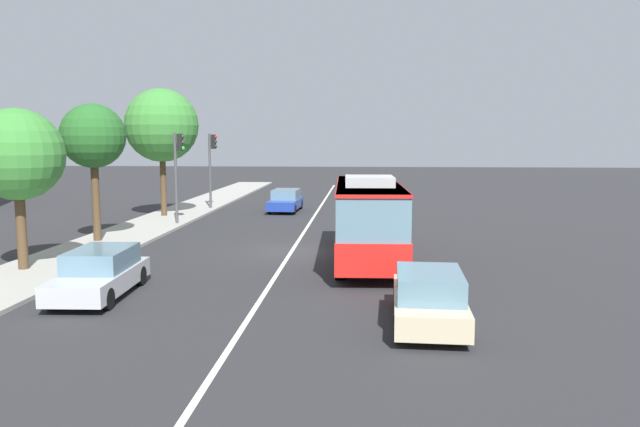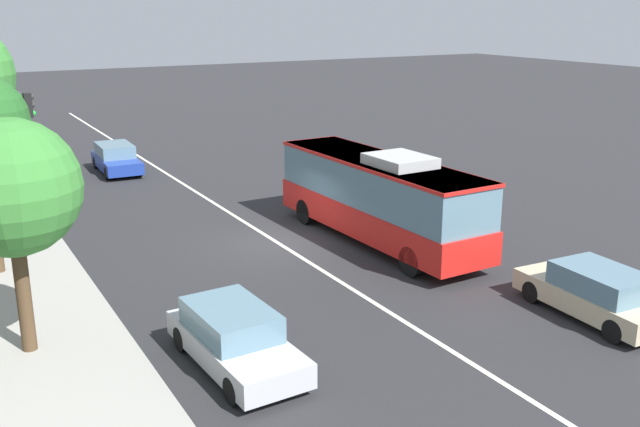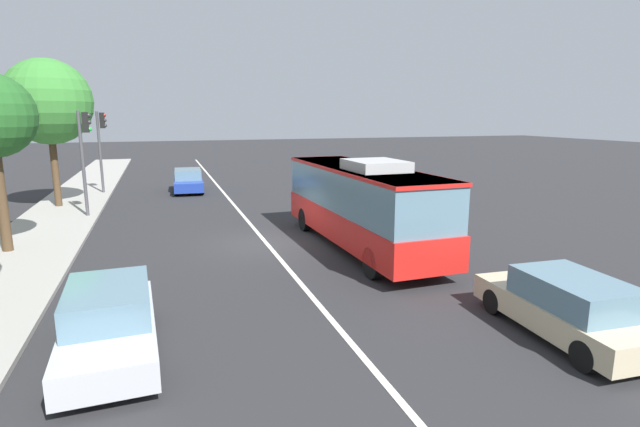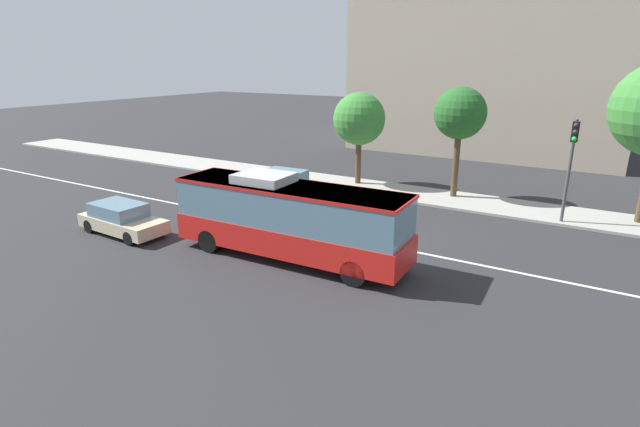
{
  "view_description": "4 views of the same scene",
  "coord_description": "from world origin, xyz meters",
  "px_view_note": "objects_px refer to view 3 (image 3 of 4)",
  "views": [
    {
      "loc": [
        -26.22,
        -3.11,
        4.88
      ],
      "look_at": [
        -0.72,
        -1.28,
        1.75
      ],
      "focal_mm": 34.53,
      "sensor_mm": 36.0,
      "label": 1
    },
    {
      "loc": [
        -22.79,
        11.02,
        8.41
      ],
      "look_at": [
        -1.87,
        -0.81,
        1.45
      ],
      "focal_mm": 40.42,
      "sensor_mm": 36.0,
      "label": 2
    },
    {
      "loc": [
        -18.62,
        3.81,
        5.03
      ],
      "look_at": [
        -1.28,
        -1.85,
        1.32
      ],
      "focal_mm": 27.49,
      "sensor_mm": 36.0,
      "label": 3
    },
    {
      "loc": [
        8.8,
        -18.79,
        7.88
      ],
      "look_at": [
        -1.77,
        -1.0,
        1.34
      ],
      "focal_mm": 27.38,
      "sensor_mm": 36.0,
      "label": 4
    }
  ],
  "objects_px": {
    "sedan_beige": "(567,306)",
    "sedan_blue": "(188,181)",
    "street_tree_kerbside_left": "(48,102)",
    "sedan_silver": "(109,322)",
    "traffic_light_mid_block": "(101,138)",
    "transit_bus": "(361,201)",
    "traffic_light_near_corner": "(85,145)"
  },
  "relations": [
    {
      "from": "sedan_blue",
      "to": "sedan_silver",
      "type": "bearing_deg",
      "value": -5.08
    },
    {
      "from": "sedan_blue",
      "to": "traffic_light_mid_block",
      "type": "bearing_deg",
      "value": -92.55
    },
    {
      "from": "sedan_beige",
      "to": "traffic_light_mid_block",
      "type": "bearing_deg",
      "value": 27.91
    },
    {
      "from": "sedan_beige",
      "to": "traffic_light_mid_block",
      "type": "distance_m",
      "value": 28.25
    },
    {
      "from": "sedan_blue",
      "to": "street_tree_kerbside_left",
      "type": "relative_size",
      "value": 0.58
    },
    {
      "from": "street_tree_kerbside_left",
      "to": "sedan_silver",
      "type": "bearing_deg",
      "value": -167.5
    },
    {
      "from": "transit_bus",
      "to": "traffic_light_mid_block",
      "type": "height_order",
      "value": "traffic_light_mid_block"
    },
    {
      "from": "sedan_silver",
      "to": "traffic_light_mid_block",
      "type": "height_order",
      "value": "traffic_light_mid_block"
    },
    {
      "from": "sedan_beige",
      "to": "sedan_blue",
      "type": "height_order",
      "value": "same"
    },
    {
      "from": "sedan_silver",
      "to": "sedan_blue",
      "type": "bearing_deg",
      "value": 170.03
    },
    {
      "from": "transit_bus",
      "to": "sedan_silver",
      "type": "xyz_separation_m",
      "value": [
        -6.17,
        8.32,
        -1.09
      ]
    },
    {
      "from": "traffic_light_mid_block",
      "to": "street_tree_kerbside_left",
      "type": "relative_size",
      "value": 0.66
    },
    {
      "from": "sedan_silver",
      "to": "traffic_light_mid_block",
      "type": "relative_size",
      "value": 0.88
    },
    {
      "from": "sedan_blue",
      "to": "traffic_light_near_corner",
      "type": "xyz_separation_m",
      "value": [
        -7.23,
        5.09,
        2.84
      ]
    },
    {
      "from": "sedan_blue",
      "to": "sedan_silver",
      "type": "xyz_separation_m",
      "value": [
        -22.64,
        2.92,
        0.0
      ]
    },
    {
      "from": "traffic_light_mid_block",
      "to": "sedan_beige",
      "type": "bearing_deg",
      "value": -64.42
    },
    {
      "from": "traffic_light_mid_block",
      "to": "street_tree_kerbside_left",
      "type": "height_order",
      "value": "street_tree_kerbside_left"
    },
    {
      "from": "transit_bus",
      "to": "sedan_beige",
      "type": "bearing_deg",
      "value": -171.41
    },
    {
      "from": "sedan_blue",
      "to": "traffic_light_mid_block",
      "type": "xyz_separation_m",
      "value": [
        0.43,
        5.09,
        2.84
      ]
    },
    {
      "from": "sedan_beige",
      "to": "sedan_silver",
      "type": "xyz_separation_m",
      "value": [
        2.32,
        9.87,
        0.0
      ]
    },
    {
      "from": "transit_bus",
      "to": "sedan_beige",
      "type": "distance_m",
      "value": 8.7
    },
    {
      "from": "sedan_beige",
      "to": "traffic_light_mid_block",
      "type": "height_order",
      "value": "traffic_light_mid_block"
    },
    {
      "from": "traffic_light_near_corner",
      "to": "traffic_light_mid_block",
      "type": "xyz_separation_m",
      "value": [
        7.66,
        0.01,
        0.0
      ]
    },
    {
      "from": "sedan_beige",
      "to": "street_tree_kerbside_left",
      "type": "distance_m",
      "value": 25.76
    },
    {
      "from": "sedan_beige",
      "to": "sedan_blue",
      "type": "bearing_deg",
      "value": 18.09
    },
    {
      "from": "transit_bus",
      "to": "traffic_light_near_corner",
      "type": "bearing_deg",
      "value": 46.85
    },
    {
      "from": "transit_bus",
      "to": "sedan_silver",
      "type": "bearing_deg",
      "value": 124.81
    },
    {
      "from": "transit_bus",
      "to": "sedan_silver",
      "type": "height_order",
      "value": "transit_bus"
    },
    {
      "from": "transit_bus",
      "to": "sedan_silver",
      "type": "relative_size",
      "value": 2.2
    },
    {
      "from": "traffic_light_near_corner",
      "to": "street_tree_kerbside_left",
      "type": "xyz_separation_m",
      "value": [
        3.31,
        1.99,
        2.08
      ]
    },
    {
      "from": "sedan_silver",
      "to": "street_tree_kerbside_left",
      "type": "bearing_deg",
      "value": -170.12
    },
    {
      "from": "sedan_beige",
      "to": "traffic_light_mid_block",
      "type": "xyz_separation_m",
      "value": [
        25.39,
        12.05,
        2.84
      ]
    }
  ]
}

